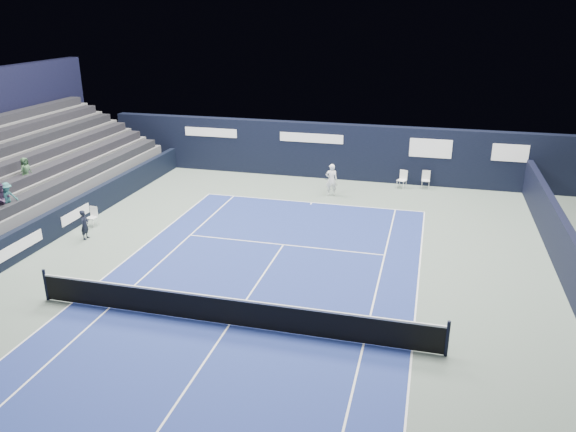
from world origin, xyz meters
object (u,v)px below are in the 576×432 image
at_px(folding_chair_back_a, 403,176).
at_px(folding_chair_back_b, 426,178).
at_px(tennis_net, 229,311).
at_px(line_judge_chair, 93,215).
at_px(tennis_player, 331,180).

height_order(folding_chair_back_a, folding_chair_back_b, folding_chair_back_a).
bearing_deg(folding_chair_back_a, tennis_net, -84.17).
xyz_separation_m(line_judge_chair, tennis_net, (8.73, -6.37, 0.01)).
bearing_deg(tennis_player, folding_chair_back_b, 27.90).
bearing_deg(folding_chair_back_b, tennis_net, -110.10).
xyz_separation_m(tennis_net, tennis_player, (0.71, 13.30, 0.33)).
height_order(line_judge_chair, tennis_player, tennis_player).
relative_size(line_judge_chair, tennis_player, 0.53).
height_order(folding_chair_back_b, tennis_player, tennis_player).
height_order(folding_chair_back_a, tennis_player, tennis_player).
height_order(folding_chair_back_a, tennis_net, tennis_net).
relative_size(folding_chair_back_b, tennis_net, 0.07).
relative_size(tennis_net, tennis_player, 7.75).
bearing_deg(tennis_net, tennis_player, 86.95).
bearing_deg(tennis_player, tennis_net, -93.05).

